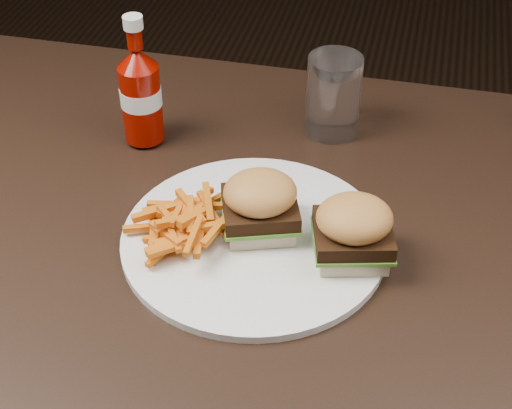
% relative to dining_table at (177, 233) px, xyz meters
% --- Properties ---
extents(dining_table, '(1.20, 0.80, 0.04)m').
position_rel_dining_table_xyz_m(dining_table, '(0.00, 0.00, 0.00)').
color(dining_table, black).
rests_on(dining_table, ground).
extents(plate, '(0.31, 0.31, 0.01)m').
position_rel_dining_table_xyz_m(plate, '(0.10, -0.02, 0.03)').
color(plate, white).
rests_on(plate, dining_table).
extents(sandwich_half_a, '(0.10, 0.09, 0.02)m').
position_rel_dining_table_xyz_m(sandwich_half_a, '(0.11, -0.00, 0.04)').
color(sandwich_half_a, beige).
rests_on(sandwich_half_a, plate).
extents(sandwich_half_b, '(0.09, 0.09, 0.02)m').
position_rel_dining_table_xyz_m(sandwich_half_b, '(0.22, -0.02, 0.04)').
color(sandwich_half_b, beige).
rests_on(sandwich_half_b, plate).
extents(fries_pile, '(0.12, 0.12, 0.04)m').
position_rel_dining_table_xyz_m(fries_pile, '(0.03, -0.03, 0.05)').
color(fries_pile, '#C85E06').
rests_on(fries_pile, plate).
extents(ketchup_bottle, '(0.06, 0.06, 0.11)m').
position_rel_dining_table_xyz_m(ketchup_bottle, '(-0.09, 0.16, 0.08)').
color(ketchup_bottle, '#7F0901').
rests_on(ketchup_bottle, dining_table).
extents(tumbler, '(0.10, 0.10, 0.12)m').
position_rel_dining_table_xyz_m(tumbler, '(0.15, 0.24, 0.08)').
color(tumbler, white).
rests_on(tumbler, dining_table).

